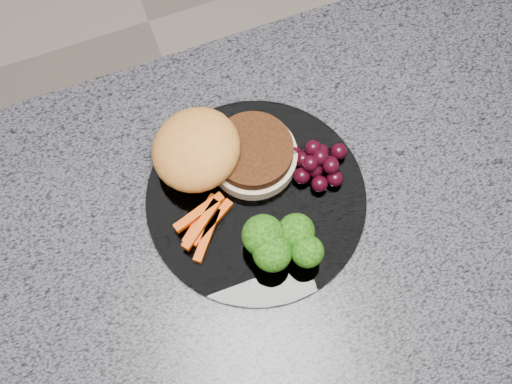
% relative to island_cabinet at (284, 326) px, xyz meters
% --- Properties ---
extents(room, '(4.02, 4.02, 2.70)m').
position_rel_island_cabinet_xyz_m(room, '(0.00, 0.00, 0.92)').
color(room, '#ADA091').
rests_on(room, ground).
extents(island_cabinet, '(1.20, 0.60, 0.86)m').
position_rel_island_cabinet_xyz_m(island_cabinet, '(0.00, 0.00, 0.00)').
color(island_cabinet, '#522F1C').
rests_on(island_cabinet, ground).
extents(countertop, '(1.20, 0.60, 0.04)m').
position_rel_island_cabinet_xyz_m(countertop, '(0.00, 0.00, 0.45)').
color(countertop, '#4C4B55').
rests_on(countertop, island_cabinet).
extents(plate, '(0.26, 0.26, 0.01)m').
position_rel_island_cabinet_xyz_m(plate, '(-0.02, 0.07, 0.47)').
color(plate, white).
rests_on(plate, countertop).
extents(burger, '(0.19, 0.15, 0.06)m').
position_rel_island_cabinet_xyz_m(burger, '(-0.05, 0.13, 0.50)').
color(burger, '#C9B38E').
rests_on(burger, plate).
extents(carrot_sticks, '(0.07, 0.07, 0.02)m').
position_rel_island_cabinet_xyz_m(carrot_sticks, '(-0.09, 0.06, 0.48)').
color(carrot_sticks, '#CB4003').
rests_on(carrot_sticks, plate).
extents(broccoli, '(0.08, 0.08, 0.06)m').
position_rel_island_cabinet_xyz_m(broccoli, '(-0.02, 0.00, 0.51)').
color(broccoli, olive).
rests_on(broccoli, plate).
extents(grape_bunch, '(0.07, 0.07, 0.03)m').
position_rel_island_cabinet_xyz_m(grape_bunch, '(0.06, 0.08, 0.49)').
color(grape_bunch, black).
rests_on(grape_bunch, plate).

